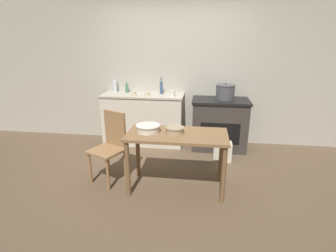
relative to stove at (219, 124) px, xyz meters
name	(u,v)px	position (x,y,z in m)	size (l,w,h in m)	color
ground_plane	(163,179)	(-0.82, -1.25, -0.44)	(14.00, 14.00, 0.00)	brown
wall_back	(176,73)	(-0.82, 0.33, 0.83)	(8.00, 0.07, 2.55)	#B2AD9E
counter_cabinet	(143,119)	(-1.38, 0.04, 0.02)	(1.47, 0.53, 0.92)	beige
stove	(219,124)	(0.00, 0.00, 0.00)	(0.96, 0.63, 0.88)	#38332D
work_table	(177,142)	(-0.60, -1.46, 0.20)	(1.24, 0.61, 0.76)	olive
chair	(110,145)	(-1.51, -1.34, 0.06)	(0.53, 0.53, 0.95)	#997047
flour_sack	(222,151)	(0.04, -0.53, -0.29)	(0.28, 0.20, 0.30)	beige
stock_pot	(225,92)	(0.07, 0.03, 0.57)	(0.33, 0.33, 0.28)	#4C4C51
mixing_bowl_large	(175,130)	(-0.63, -1.44, 0.36)	(0.23, 0.23, 0.08)	tan
mixing_bowl_small	(148,128)	(-0.97, -1.44, 0.37)	(0.31, 0.31, 0.09)	silver
bottle_far_left	(115,86)	(-1.94, 0.22, 0.59)	(0.08, 0.08, 0.30)	silver
bottle_left	(161,88)	(-1.05, 0.12, 0.60)	(0.06, 0.06, 0.30)	#3D5675
bottle_mid_left	(127,88)	(-1.70, 0.17, 0.56)	(0.06, 0.06, 0.20)	#517F5B
cup_center_left	(147,94)	(-1.27, -0.07, 0.52)	(0.08, 0.08, 0.08)	beige
cup_center	(134,94)	(-1.49, -0.08, 0.52)	(0.07, 0.07, 0.08)	beige
cup_center_right	(172,94)	(-0.83, -0.06, 0.53)	(0.09, 0.09, 0.10)	silver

